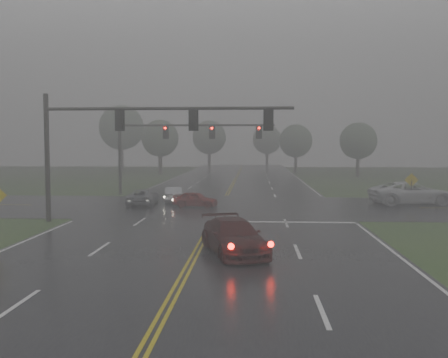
# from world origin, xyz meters

# --- Properties ---
(ground) EXTENTS (180.00, 180.00, 0.00)m
(ground) POSITION_xyz_m (0.00, 0.00, 0.00)
(ground) COLOR #2B481F
(ground) RESTS_ON ground
(main_road) EXTENTS (18.00, 160.00, 0.02)m
(main_road) POSITION_xyz_m (0.00, 20.00, 0.00)
(main_road) COLOR black
(main_road) RESTS_ON ground
(cross_street) EXTENTS (120.00, 14.00, 0.02)m
(cross_street) POSITION_xyz_m (0.00, 22.00, 0.00)
(cross_street) COLOR black
(cross_street) RESTS_ON ground
(stop_bar) EXTENTS (8.50, 0.50, 0.01)m
(stop_bar) POSITION_xyz_m (4.50, 14.40, 0.00)
(stop_bar) COLOR silver
(stop_bar) RESTS_ON ground
(sedan_maroon) EXTENTS (3.62, 5.57, 1.50)m
(sedan_maroon) POSITION_xyz_m (1.67, 5.39, 0.00)
(sedan_maroon) COLOR #320909
(sedan_maroon) RESTS_ON ground
(sedan_red) EXTENTS (3.63, 1.97, 1.17)m
(sedan_red) POSITION_xyz_m (-1.91, 21.51, 0.00)
(sedan_red) COLOR maroon
(sedan_red) RESTS_ON ground
(sedan_silver) EXTENTS (1.88, 4.06, 1.29)m
(sedan_silver) POSITION_xyz_m (-4.06, 24.51, 0.00)
(sedan_silver) COLOR #B1B4B9
(sedan_silver) RESTS_ON ground
(car_grey) EXTENTS (2.34, 4.62, 1.25)m
(car_grey) POSITION_xyz_m (-6.22, 22.55, 0.00)
(car_grey) COLOR slate
(car_grey) RESTS_ON ground
(pickup_white) EXTENTS (6.83, 3.90, 1.79)m
(pickup_white) POSITION_xyz_m (15.09, 24.28, 0.00)
(pickup_white) COLOR silver
(pickup_white) RESTS_ON ground
(signal_gantry_near) EXTENTS (15.26, 0.35, 7.89)m
(signal_gantry_near) POSITION_xyz_m (-5.44, 13.87, 5.58)
(signal_gantry_near) COLOR black
(signal_gantry_near) RESTS_ON ground
(signal_gantry_far) EXTENTS (14.81, 0.38, 7.47)m
(signal_gantry_far) POSITION_xyz_m (-5.54, 30.59, 5.29)
(signal_gantry_far) COLOR black
(signal_gantry_far) RESTS_ON ground
(sign_diamond_east) EXTENTS (1.06, 0.10, 2.56)m
(sign_diamond_east) POSITION_xyz_m (14.83, 23.43, 1.72)
(sign_diamond_east) COLOR black
(sign_diamond_east) RESTS_ON ground
(tree_nw_a) EXTENTS (5.94, 5.94, 8.72)m
(tree_nw_a) POSITION_xyz_m (-12.48, 63.06, 5.73)
(tree_nw_a) COLOR #322820
(tree_nw_a) RESTS_ON ground
(tree_ne_a) EXTENTS (5.53, 5.53, 8.12)m
(tree_ne_a) POSITION_xyz_m (9.52, 67.78, 5.34)
(tree_ne_a) COLOR #322820
(tree_ne_a) RESTS_ON ground
(tree_n_mid) EXTENTS (6.29, 6.29, 9.24)m
(tree_n_mid) POSITION_xyz_m (-5.81, 76.93, 6.07)
(tree_n_mid) COLOR #322820
(tree_n_mid) RESTS_ON ground
(tree_e_near) EXTENTS (5.48, 5.48, 8.05)m
(tree_e_near) POSITION_xyz_m (17.97, 58.91, 5.29)
(tree_e_near) COLOR #322820
(tree_e_near) RESTS_ON ground
(tree_nw_b) EXTENTS (8.03, 8.03, 11.80)m
(tree_nw_b) POSITION_xyz_m (-21.25, 72.49, 7.77)
(tree_nw_b) COLOR #322820
(tree_nw_b) RESTS_ON ground
(tree_n_far) EXTENTS (5.96, 5.96, 8.75)m
(tree_n_far) POSITION_xyz_m (5.24, 87.47, 5.75)
(tree_n_far) COLOR #322820
(tree_n_far) RESTS_ON ground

